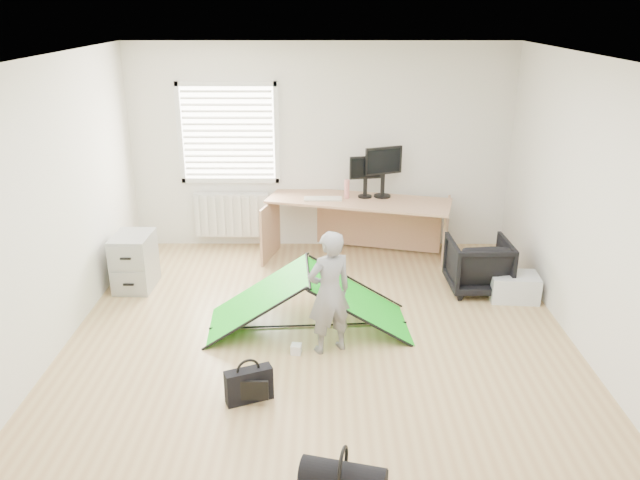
{
  "coord_description": "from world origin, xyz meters",
  "views": [
    {
      "loc": [
        0.02,
        -5.33,
        3.14
      ],
      "look_at": [
        0.0,
        0.4,
        0.95
      ],
      "focal_mm": 35.0,
      "sensor_mm": 36.0,
      "label": 1
    }
  ],
  "objects_px": {
    "thermos": "(347,189)",
    "office_chair": "(478,265)",
    "storage_crate": "(514,287)",
    "monitor_left": "(365,182)",
    "desk": "(358,229)",
    "monitor_right": "(383,179)",
    "kite": "(308,299)",
    "laptop_bag": "(249,385)",
    "filing_cabinet": "(134,261)",
    "person": "(329,293)"
  },
  "relations": [
    {
      "from": "thermos",
      "to": "office_chair",
      "type": "height_order",
      "value": "thermos"
    },
    {
      "from": "storage_crate",
      "to": "monitor_left",
      "type": "bearing_deg",
      "value": 139.91
    },
    {
      "from": "office_chair",
      "to": "desk",
      "type": "bearing_deg",
      "value": -38.62
    },
    {
      "from": "monitor_right",
      "to": "office_chair",
      "type": "bearing_deg",
      "value": -70.07
    },
    {
      "from": "kite",
      "to": "laptop_bag",
      "type": "relative_size",
      "value": 5.16
    },
    {
      "from": "filing_cabinet",
      "to": "thermos",
      "type": "height_order",
      "value": "thermos"
    },
    {
      "from": "monitor_left",
      "to": "person",
      "type": "bearing_deg",
      "value": -111.41
    },
    {
      "from": "desk",
      "to": "monitor_right",
      "type": "height_order",
      "value": "monitor_right"
    },
    {
      "from": "monitor_right",
      "to": "person",
      "type": "relative_size",
      "value": 0.41
    },
    {
      "from": "monitor_left",
      "to": "laptop_bag",
      "type": "distance_m",
      "value": 3.59
    },
    {
      "from": "desk",
      "to": "kite",
      "type": "height_order",
      "value": "desk"
    },
    {
      "from": "desk",
      "to": "kite",
      "type": "relative_size",
      "value": 1.13
    },
    {
      "from": "filing_cabinet",
      "to": "monitor_right",
      "type": "bearing_deg",
      "value": 21.69
    },
    {
      "from": "office_chair",
      "to": "person",
      "type": "distance_m",
      "value": 2.22
    },
    {
      "from": "filing_cabinet",
      "to": "kite",
      "type": "bearing_deg",
      "value": -23.41
    },
    {
      "from": "desk",
      "to": "monitor_left",
      "type": "bearing_deg",
      "value": 67.29
    },
    {
      "from": "thermos",
      "to": "storage_crate",
      "type": "relative_size",
      "value": 0.46
    },
    {
      "from": "monitor_left",
      "to": "office_chair",
      "type": "relative_size",
      "value": 0.6
    },
    {
      "from": "monitor_left",
      "to": "kite",
      "type": "distance_m",
      "value": 2.23
    },
    {
      "from": "thermos",
      "to": "kite",
      "type": "height_order",
      "value": "thermos"
    },
    {
      "from": "filing_cabinet",
      "to": "laptop_bag",
      "type": "relative_size",
      "value": 1.64
    },
    {
      "from": "person",
      "to": "laptop_bag",
      "type": "xyz_separation_m",
      "value": [
        -0.68,
        -0.82,
        -0.46
      ]
    },
    {
      "from": "desk",
      "to": "laptop_bag",
      "type": "height_order",
      "value": "desk"
    },
    {
      "from": "desk",
      "to": "monitor_right",
      "type": "bearing_deg",
      "value": 37.04
    },
    {
      "from": "thermos",
      "to": "laptop_bag",
      "type": "distance_m",
      "value": 3.47
    },
    {
      "from": "office_chair",
      "to": "kite",
      "type": "relative_size",
      "value": 0.34
    },
    {
      "from": "storage_crate",
      "to": "office_chair",
      "type": "bearing_deg",
      "value": 146.33
    },
    {
      "from": "desk",
      "to": "laptop_bag",
      "type": "distance_m",
      "value": 3.37
    },
    {
      "from": "monitor_right",
      "to": "storage_crate",
      "type": "xyz_separation_m",
      "value": [
        1.38,
        -1.37,
        -0.88
      ]
    },
    {
      "from": "monitor_right",
      "to": "storage_crate",
      "type": "bearing_deg",
      "value": -66.96
    },
    {
      "from": "monitor_left",
      "to": "desk",
      "type": "bearing_deg",
      "value": -137.57
    },
    {
      "from": "filing_cabinet",
      "to": "storage_crate",
      "type": "height_order",
      "value": "filing_cabinet"
    },
    {
      "from": "person",
      "to": "storage_crate",
      "type": "relative_size",
      "value": 2.32
    },
    {
      "from": "desk",
      "to": "laptop_bag",
      "type": "relative_size",
      "value": 5.83
    },
    {
      "from": "filing_cabinet",
      "to": "office_chair",
      "type": "relative_size",
      "value": 0.94
    },
    {
      "from": "thermos",
      "to": "desk",
      "type": "bearing_deg",
      "value": -26.14
    },
    {
      "from": "person",
      "to": "filing_cabinet",
      "type": "bearing_deg",
      "value": -57.98
    },
    {
      "from": "monitor_right",
      "to": "filing_cabinet",
      "type": "bearing_deg",
      "value": 177.62
    },
    {
      "from": "office_chair",
      "to": "monitor_right",
      "type": "bearing_deg",
      "value": -49.55
    },
    {
      "from": "desk",
      "to": "monitor_right",
      "type": "xyz_separation_m",
      "value": [
        0.31,
        0.13,
        0.63
      ]
    },
    {
      "from": "filing_cabinet",
      "to": "kite",
      "type": "distance_m",
      "value": 2.26
    },
    {
      "from": "office_chair",
      "to": "storage_crate",
      "type": "relative_size",
      "value": 1.31
    },
    {
      "from": "monitor_left",
      "to": "kite",
      "type": "xyz_separation_m",
      "value": [
        -0.69,
        -2.02,
        -0.67
      ]
    },
    {
      "from": "monitor_right",
      "to": "person",
      "type": "bearing_deg",
      "value": -128.12
    },
    {
      "from": "monitor_right",
      "to": "office_chair",
      "type": "distance_m",
      "value": 1.68
    },
    {
      "from": "office_chair",
      "to": "kite",
      "type": "xyz_separation_m",
      "value": [
        -1.94,
        -0.9,
        0.0
      ]
    },
    {
      "from": "storage_crate",
      "to": "laptop_bag",
      "type": "xyz_separation_m",
      "value": [
        -2.77,
        -1.94,
        0.0
      ]
    },
    {
      "from": "desk",
      "to": "office_chair",
      "type": "distance_m",
      "value": 1.67
    },
    {
      "from": "filing_cabinet",
      "to": "monitor_right",
      "type": "relative_size",
      "value": 1.3
    },
    {
      "from": "desk",
      "to": "kite",
      "type": "distance_m",
      "value": 2.0
    }
  ]
}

